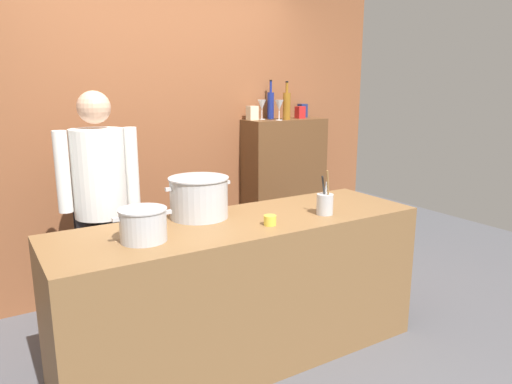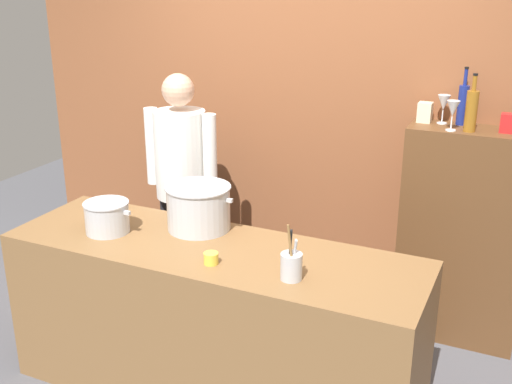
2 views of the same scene
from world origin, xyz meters
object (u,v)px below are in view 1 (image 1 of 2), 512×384
Objects in this scene: spice_tin_cream at (252,113)px; wine_glass_tall at (279,106)px; wine_glass_wide at (262,106)px; wine_bottle_amber at (287,105)px; wine_bottle_cobalt at (271,105)px; butter_jar at (270,220)px; stockpot_small at (143,225)px; stockpot_large at (199,197)px; utensil_crock at (325,203)px; spice_tin_red at (300,112)px; chef at (100,198)px; spice_tin_navy at (302,111)px.

wine_glass_tall is at bearing -40.18° from spice_tin_cream.
spice_tin_cream is (-0.10, -0.01, -0.06)m from wine_glass_wide.
wine_bottle_cobalt is at bearing 114.04° from wine_bottle_amber.
butter_jar is at bearing -126.03° from wine_glass_tall.
stockpot_small is 2.56× the size of spice_tin_cream.
stockpot_small is 1.79× the size of wine_glass_wide.
stockpot_small is at bearing -141.30° from wine_bottle_cobalt.
wine_bottle_amber is (0.07, -0.15, -0.00)m from wine_bottle_cobalt.
wine_glass_tall is (1.19, 0.89, 0.49)m from stockpot_large.
stockpot_large is 0.78m from utensil_crock.
spice_tin_red reaches higher than butter_jar.
utensil_crock is at bearing -4.73° from stockpot_small.
wine_bottle_cobalt is 0.11m from wine_glass_wide.
wine_bottle_amber is at bearing 34.21° from stockpot_small.
spice_tin_red is (0.27, -0.09, -0.07)m from wine_bottle_cobalt.
spice_tin_cream is (0.31, 1.40, 0.48)m from utensil_crock.
butter_jar is 0.22× the size of wine_bottle_amber.
wine_bottle_cobalt is 0.22m from spice_tin_cream.
wine_glass_wide is 0.39m from spice_tin_red.
stockpot_small is (0.02, -0.82, 0.02)m from chef.
stockpot_small reaches higher than butter_jar.
butter_jar is at bearing -132.18° from spice_tin_navy.
chef is 1.73m from wine_glass_wide.
utensil_crock is 2.33× the size of spice_tin_cream.
spice_tin_cream is (-0.18, 0.15, -0.06)m from wine_glass_tall.
chef is 1.62m from spice_tin_cream.
butter_jar is at bearing -128.27° from wine_bottle_amber.
spice_tin_navy is at bearing 4.25° from spice_tin_cream.
spice_tin_navy reaches higher than spice_tin_red.
butter_jar is 1.74m from wine_bottle_amber.
spice_tin_red is (1.93, 1.24, 0.46)m from stockpot_small.
utensil_crock is 1.56m from wine_glass_wide.
spice_tin_cream is (1.47, 0.48, 0.49)m from chef.
spice_tin_red is 0.48m from spice_tin_cream.
wine_glass_tall is at bearing -164.38° from wine_bottle_amber.
spice_tin_red is (1.49, 0.98, 0.42)m from stockpot_large.
stockpot_small is at bearing -149.59° from stockpot_large.
spice_tin_red reaches higher than stockpot_large.
spice_tin_cream is at bearing -172.47° from wine_bottle_cobalt.
chef is at bearing -162.82° from wine_glass_wide.
butter_jar is (-0.42, -0.02, -0.04)m from utensil_crock.
utensil_crock is at bearing -106.53° from wine_glass_wide.
stockpot_large is 1.49× the size of utensil_crock.
wine_glass_wide reaches higher than stockpot_large.
spice_tin_navy is at bearing 2.37° from wine_bottle_cobalt.
stockpot_small is at bearing -145.79° from wine_bottle_amber.
butter_jar is at bearing -177.76° from utensil_crock.
spice_tin_navy reaches higher than stockpot_small.
wine_bottle_cobalt reaches higher than chef.
wine_bottle_amber reaches higher than stockpot_small.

